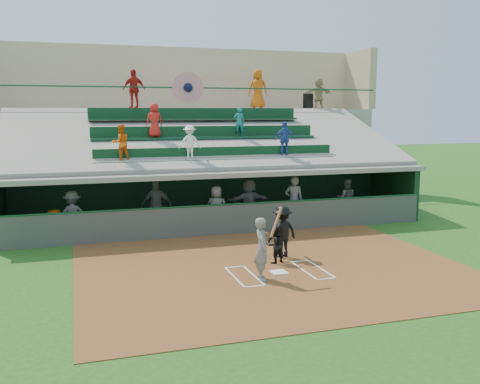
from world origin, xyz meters
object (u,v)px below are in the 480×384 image
object	(u,v)px
white_table	(57,230)
batter_at_plate	(262,248)
trash_bin	(308,101)
water_cooler	(54,216)
home_plate	(279,272)
catcher	(275,245)

from	to	relation	value
white_table	batter_at_plate	bearing A→B (deg)	-59.35
batter_at_plate	trash_bin	xyz separation A→B (m)	(7.46, 13.61, 4.14)
white_table	trash_bin	xyz separation A→B (m)	(12.82, 7.26, 4.66)
water_cooler	trash_bin	world-z (taller)	trash_bin
home_plate	catcher	xyz separation A→B (m)	(0.24, 0.95, 0.53)
water_cooler	white_table	bearing A→B (deg)	25.89
catcher	batter_at_plate	bearing A→B (deg)	38.01
batter_at_plate	trash_bin	distance (m)	16.07
water_cooler	catcher	bearing A→B (deg)	-38.12
batter_at_plate	water_cooler	size ratio (longest dim) A/B	4.80
batter_at_plate	water_cooler	xyz separation A→B (m)	(-5.42, 6.32, -0.01)
batter_at_plate	catcher	size ratio (longest dim) A/B	1.79
water_cooler	batter_at_plate	bearing A→B (deg)	-49.39
home_plate	batter_at_plate	world-z (taller)	batter_at_plate
white_table	water_cooler	world-z (taller)	water_cooler
white_table	water_cooler	bearing A→B (deg)	-163.62
catcher	water_cooler	xyz separation A→B (m)	(-6.32, 4.96, 0.30)
catcher	trash_bin	world-z (taller)	trash_bin
catcher	home_plate	bearing A→B (deg)	57.02
batter_at_plate	white_table	distance (m)	8.33
trash_bin	white_table	bearing A→B (deg)	-150.48
trash_bin	catcher	bearing A→B (deg)	-118.21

